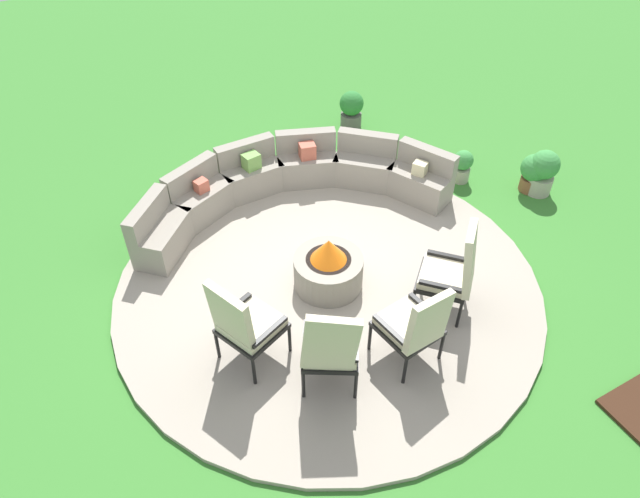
{
  "coord_description": "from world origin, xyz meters",
  "views": [
    {
      "loc": [
        -2.4,
        -4.17,
        4.99
      ],
      "look_at": [
        0.0,
        0.2,
        0.45
      ],
      "focal_mm": 32.75,
      "sensor_mm": 36.0,
      "label": 1
    }
  ],
  "objects": [
    {
      "name": "lounge_chair_back_left",
      "position": [
        0.21,
        -1.36,
        0.6
      ],
      "size": [
        0.62,
        0.64,
        1.04
      ],
      "rotation": [
        0.0,
        0.0,
        6.42
      ],
      "color": "black",
      "rests_on": "patio_circle"
    },
    {
      "name": "lounge_chair_back_right",
      "position": [
        0.99,
        -0.96,
        0.64
      ],
      "size": [
        0.77,
        0.81,
        1.17
      ],
      "rotation": [
        0.0,
        0.0,
        7.03
      ],
      "color": "black",
      "rests_on": "patio_circle"
    },
    {
      "name": "potted_plant_0",
      "position": [
        2.75,
        0.96,
        0.27
      ],
      "size": [
        0.28,
        0.28,
        0.49
      ],
      "color": "#A89E8E",
      "rests_on": "ground_plane"
    },
    {
      "name": "lounge_chair_front_right",
      "position": [
        -0.67,
        -1.21,
        0.64
      ],
      "size": [
        0.75,
        0.78,
        1.17
      ],
      "rotation": [
        0.0,
        0.0,
        5.75
      ],
      "color": "black",
      "rests_on": "patio_circle"
    },
    {
      "name": "patio_circle",
      "position": [
        0.0,
        0.0,
        0.03
      ],
      "size": [
        4.98,
        4.98,
        0.06
      ],
      "primitive_type": "cylinder",
      "color": "#9E9384",
      "rests_on": "ground_plane"
    },
    {
      "name": "potted_plant_3",
      "position": [
        3.47,
        0.3,
        0.31
      ],
      "size": [
        0.39,
        0.39,
        0.57
      ],
      "color": "brown",
      "rests_on": "ground_plane"
    },
    {
      "name": "fire_pit",
      "position": [
        0.0,
        0.0,
        0.32
      ],
      "size": [
        0.8,
        0.8,
        0.67
      ],
      "color": "gray",
      "rests_on": "patio_circle"
    },
    {
      "name": "ground_plane",
      "position": [
        0.0,
        0.0,
        0.0
      ],
      "size": [
        24.0,
        24.0,
        0.0
      ],
      "primitive_type": "plane",
      "color": "#387A2D"
    },
    {
      "name": "lounge_chair_front_left",
      "position": [
        -1.27,
        -0.56,
        0.64
      ],
      "size": [
        0.75,
        0.73,
        1.16
      ],
      "rotation": [
        0.0,
        0.0,
        5.1
      ],
      "color": "black",
      "rests_on": "patio_circle"
    },
    {
      "name": "potted_plant_2",
      "position": [
        2.15,
        3.06,
        0.32
      ],
      "size": [
        0.39,
        0.39,
        0.6
      ],
      "color": "#605B56",
      "rests_on": "ground_plane"
    },
    {
      "name": "curved_stone_bench",
      "position": [
        0.3,
        1.66,
        0.35
      ],
      "size": [
        4.24,
        1.94,
        0.73
      ],
      "color": "gray",
      "rests_on": "patio_circle"
    },
    {
      "name": "potted_plant_1",
      "position": [
        3.54,
        0.21,
        0.36
      ],
      "size": [
        0.41,
        0.41,
        0.66
      ],
      "color": "#A89E8E",
      "rests_on": "ground_plane"
    }
  ]
}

